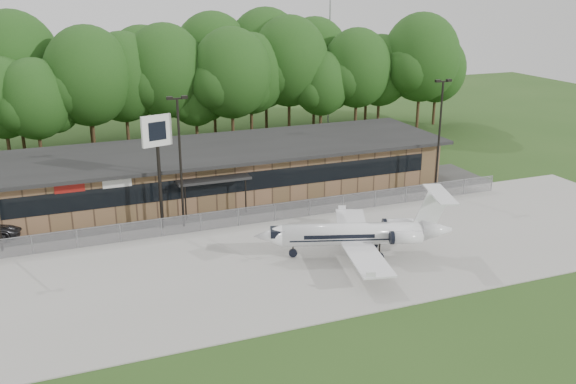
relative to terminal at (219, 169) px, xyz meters
name	(u,v)px	position (x,y,z in m)	size (l,w,h in m)	color
ground	(333,312)	(0.00, -23.94, -2.18)	(160.00, 160.00, 0.00)	#284819
apron	(283,259)	(0.00, -15.94, -2.14)	(64.00, 18.00, 0.08)	#9E9B93
parking_lot	(234,207)	(0.00, -4.44, -2.15)	(50.00, 9.00, 0.06)	#383835
terminal	(219,169)	(0.00, 0.00, 0.00)	(41.00, 11.65, 4.30)	brown
fence	(251,216)	(0.00, -8.94, -1.40)	(46.00, 0.04, 1.52)	gray
treeline	(174,82)	(0.00, 18.06, 5.32)	(72.00, 12.00, 15.00)	#143912
radio_mast	(330,28)	(22.00, 24.06, 10.32)	(0.20, 0.20, 25.00)	gray
light_pole_mid	(180,153)	(-5.00, -7.44, 3.80)	(1.55, 0.30, 10.23)	black
light_pole_right	(440,128)	(18.00, -7.44, 3.80)	(1.55, 0.30, 10.23)	black
business_jet	(359,235)	(4.99, -17.48, -0.52)	(13.61, 12.20, 4.63)	white
pole_sign	(157,143)	(-6.58, -7.14, 4.62)	(2.32, 0.84, 8.89)	black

